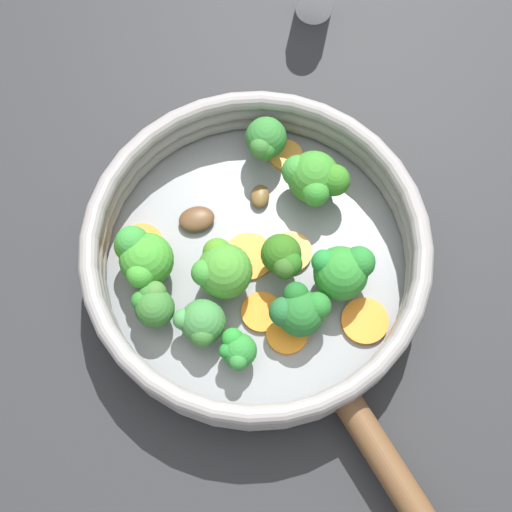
% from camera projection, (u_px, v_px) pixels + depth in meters
% --- Properties ---
extents(ground_plane, '(4.00, 4.00, 0.00)m').
position_uv_depth(ground_plane, '(256.00, 267.00, 0.63)').
color(ground_plane, black).
extents(skillet, '(0.27, 0.27, 0.01)m').
position_uv_depth(skillet, '(256.00, 265.00, 0.62)').
color(skillet, gray).
rests_on(skillet, ground_plane).
extents(skillet_rim_wall, '(0.29, 0.29, 0.05)m').
position_uv_depth(skillet_rim_wall, '(256.00, 252.00, 0.59)').
color(skillet_rim_wall, gray).
rests_on(skillet_rim_wall, skillet).
extents(skillet_handle, '(0.18, 0.10, 0.02)m').
position_uv_depth(skillet_handle, '(413.00, 505.00, 0.53)').
color(skillet_handle, brown).
rests_on(skillet_handle, skillet).
extents(skillet_rivet_left, '(0.01, 0.01, 0.01)m').
position_uv_depth(skillet_rivet_left, '(310.00, 404.00, 0.57)').
color(skillet_rivet_left, gray).
rests_on(skillet_rivet_left, skillet).
extents(skillet_rivet_right, '(0.01, 0.01, 0.01)m').
position_uv_depth(skillet_rivet_right, '(363.00, 372.00, 0.58)').
color(skillet_rivet_right, gray).
rests_on(skillet_rivet_right, skillet).
extents(carrot_slice_0, '(0.05, 0.05, 0.01)m').
position_uv_depth(carrot_slice_0, '(287.00, 334.00, 0.59)').
color(carrot_slice_0, orange).
rests_on(carrot_slice_0, skillet).
extents(carrot_slice_1, '(0.06, 0.06, 0.01)m').
position_uv_depth(carrot_slice_1, '(365.00, 321.00, 0.59)').
color(carrot_slice_1, orange).
rests_on(carrot_slice_1, skillet).
extents(carrot_slice_2, '(0.05, 0.05, 0.00)m').
position_uv_depth(carrot_slice_2, '(141.00, 245.00, 0.62)').
color(carrot_slice_2, orange).
rests_on(carrot_slice_2, skillet).
extents(carrot_slice_3, '(0.04, 0.04, 0.00)m').
position_uv_depth(carrot_slice_3, '(286.00, 155.00, 0.64)').
color(carrot_slice_3, gold).
rests_on(carrot_slice_3, skillet).
extents(carrot_slice_4, '(0.06, 0.06, 0.00)m').
position_uv_depth(carrot_slice_4, '(246.00, 260.00, 0.61)').
color(carrot_slice_4, orange).
rests_on(carrot_slice_4, skillet).
extents(carrot_slice_5, '(0.04, 0.04, 0.00)m').
position_uv_depth(carrot_slice_5, '(262.00, 312.00, 0.60)').
color(carrot_slice_5, orange).
rests_on(carrot_slice_5, skillet).
extents(carrot_slice_6, '(0.04, 0.04, 0.00)m').
position_uv_depth(carrot_slice_6, '(291.00, 252.00, 0.61)').
color(carrot_slice_6, '#F19641').
rests_on(carrot_slice_6, skillet).
extents(broccoli_floret_0, '(0.06, 0.05, 0.05)m').
position_uv_depth(broccoli_floret_0, '(315.00, 179.00, 0.61)').
color(broccoli_floret_0, '#7EA160').
rests_on(broccoli_floret_0, skillet).
extents(broccoli_floret_1, '(0.05, 0.05, 0.05)m').
position_uv_depth(broccoli_floret_1, '(221.00, 270.00, 0.58)').
color(broccoli_floret_1, '#7D9451').
rests_on(broccoli_floret_1, skillet).
extents(broccoli_floret_2, '(0.04, 0.04, 0.04)m').
position_uv_depth(broccoli_floret_2, '(199.00, 322.00, 0.57)').
color(broccoli_floret_2, '#7B945C').
rests_on(broccoli_floret_2, skillet).
extents(broccoli_floret_3, '(0.04, 0.04, 0.05)m').
position_uv_depth(broccoli_floret_3, '(265.00, 141.00, 0.62)').
color(broccoli_floret_3, '#71995E').
rests_on(broccoli_floret_3, skillet).
extents(broccoli_floret_4, '(0.05, 0.05, 0.05)m').
position_uv_depth(broccoli_floret_4, '(342.00, 271.00, 0.58)').
color(broccoli_floret_4, '#70A350').
rests_on(broccoli_floret_4, skillet).
extents(broccoli_floret_5, '(0.03, 0.03, 0.04)m').
position_uv_depth(broccoli_floret_5, '(237.00, 350.00, 0.56)').
color(broccoli_floret_5, '#6F9751').
rests_on(broccoli_floret_5, skillet).
extents(broccoli_floret_6, '(0.05, 0.05, 0.05)m').
position_uv_depth(broccoli_floret_6, '(142.00, 256.00, 0.58)').
color(broccoli_floret_6, '#669350').
rests_on(broccoli_floret_6, skillet).
extents(broccoli_floret_7, '(0.04, 0.03, 0.05)m').
position_uv_depth(broccoli_floret_7, '(283.00, 257.00, 0.58)').
color(broccoli_floret_7, '#76A24C').
rests_on(broccoli_floret_7, skillet).
extents(broccoli_floret_8, '(0.04, 0.04, 0.04)m').
position_uv_depth(broccoli_floret_8, '(300.00, 310.00, 0.57)').
color(broccoli_floret_8, '#678B4B').
rests_on(broccoli_floret_8, skillet).
extents(broccoli_floret_9, '(0.04, 0.04, 0.04)m').
position_uv_depth(broccoli_floret_9, '(153.00, 305.00, 0.57)').
color(broccoli_floret_9, '#81B66D').
rests_on(broccoli_floret_9, skillet).
extents(mushroom_piece_0, '(0.02, 0.03, 0.01)m').
position_uv_depth(mushroom_piece_0, '(260.00, 196.00, 0.63)').
color(mushroom_piece_0, brown).
rests_on(mushroom_piece_0, skillet).
extents(mushroom_piece_1, '(0.04, 0.04, 0.01)m').
position_uv_depth(mushroom_piece_1, '(197.00, 219.00, 0.62)').
color(mushroom_piece_1, brown).
rests_on(mushroom_piece_1, skillet).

